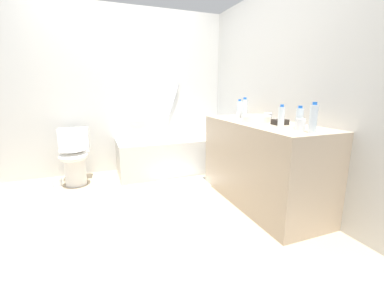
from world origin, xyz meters
The scene contains 18 objects.
ground_plane centered at (0.00, 0.00, 0.00)m, with size 4.04×4.04×0.00m, color tan.
wall_back_tiled centered at (0.00, 1.43, 1.16)m, with size 3.44×0.10×2.32m, color silver.
wall_right_mirror centered at (1.57, 0.00, 1.16)m, with size 0.10×3.16×2.32m, color silver.
bathtub centered at (0.66, 1.05, 0.27)m, with size 1.61×0.67×1.27m.
toilet centered at (-0.68, 1.01, 0.36)m, with size 0.37×0.51×0.71m.
vanity_counter centered at (1.21, -0.29, 0.43)m, with size 0.61×1.50×0.87m, color tan.
sink_basin centered at (1.17, -0.23, 0.90)m, with size 0.29×0.29×0.07m, color white.
sink_faucet centered at (1.34, -0.23, 0.91)m, with size 0.11×0.15×0.09m.
water_bottle_0 centered at (1.18, -0.58, 0.96)m, with size 0.06×0.06×0.20m.
water_bottle_1 centered at (1.21, 0.07, 0.98)m, with size 0.06×0.06×0.24m.
water_bottle_2 centered at (1.24, -0.73, 0.96)m, with size 0.06×0.06×0.20m.
water_bottle_3 centered at (1.27, 0.28, 0.97)m, with size 0.06×0.06×0.21m.
water_bottle_4 centered at (1.19, -0.93, 0.98)m, with size 0.06×0.06×0.24m.
drinking_glass_0 centered at (1.18, 0.15, 0.91)m, with size 0.06×0.06×0.08m, color white.
drinking_glass_1 centered at (1.18, -0.82, 0.92)m, with size 0.07×0.07×0.10m, color white.
amenity_basket centered at (1.26, -0.47, 0.89)m, with size 0.14×0.10×0.05m, color #2D2823.
bath_mat centered at (0.61, 0.48, 0.01)m, with size 0.66×0.39×0.01m, color white.
toilet_paper_roll centered at (-0.90, 0.98, 0.05)m, with size 0.11×0.11×0.11m, color white.
Camera 1 is at (-0.40, -2.44, 1.22)m, focal length 23.83 mm.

